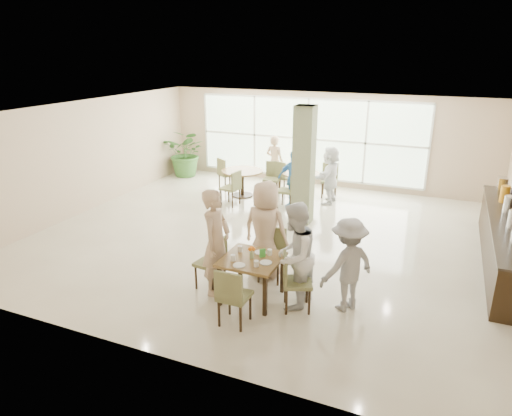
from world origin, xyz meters
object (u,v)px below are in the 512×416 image
at_px(main_table, 252,263).
at_px(round_table_right, 301,179).
at_px(teen_far, 265,229).
at_px(buffet_counter, 505,238).
at_px(teen_standing, 348,265).
at_px(round_table_left, 242,176).
at_px(adult_a, 293,180).
at_px(teen_right, 294,256).
at_px(potted_plant, 187,153).
at_px(teen_left, 216,242).
at_px(adult_standing, 275,161).
at_px(adult_b, 330,175).

height_order(main_table, round_table_right, same).
bearing_deg(teen_far, buffet_counter, -145.91).
bearing_deg(teen_standing, round_table_left, -102.21).
xyz_separation_m(round_table_right, adult_a, (0.07, -0.85, 0.21)).
bearing_deg(teen_standing, teen_far, -71.46).
bearing_deg(round_table_left, teen_right, -57.39).
xyz_separation_m(main_table, potted_plant, (-5.08, 6.35, 0.12)).
relative_size(main_table, buffet_counter, 0.20).
bearing_deg(teen_left, teen_standing, -82.47).
xyz_separation_m(teen_left, teen_far, (0.53, 0.89, -0.02)).
height_order(main_table, teen_standing, teen_standing).
bearing_deg(main_table, round_table_left, 116.20).
relative_size(teen_far, adult_a, 1.17).
height_order(teen_left, teen_far, teen_left).
xyz_separation_m(buffet_counter, adult_standing, (-5.98, 3.22, 0.23)).
distance_m(teen_standing, adult_standing, 6.95).
height_order(main_table, round_table_left, same).
bearing_deg(teen_left, buffet_counter, -57.23).
xyz_separation_m(round_table_left, teen_right, (3.22, -5.03, 0.30)).
bearing_deg(teen_right, round_table_left, -143.24).
xyz_separation_m(buffet_counter, potted_plant, (-9.06, 3.25, 0.22)).
height_order(teen_standing, adult_standing, adult_standing).
xyz_separation_m(potted_plant, teen_left, (4.43, -6.35, 0.15)).
height_order(teen_left, teen_standing, teen_left).
bearing_deg(teen_standing, main_table, -40.21).
height_order(potted_plant, adult_a, potted_plant).
bearing_deg(adult_a, adult_b, 55.16).
relative_size(teen_standing, adult_a, 1.01).
bearing_deg(adult_standing, adult_b, 165.45).
xyz_separation_m(potted_plant, teen_standing, (6.60, -6.03, 0.00)).
distance_m(round_table_right, buffet_counter, 5.47).
height_order(main_table, potted_plant, potted_plant).
relative_size(potted_plant, teen_far, 0.85).
xyz_separation_m(buffet_counter, teen_right, (-3.28, -3.02, 0.33)).
height_order(teen_far, teen_right, teen_far).
distance_m(teen_left, teen_far, 1.04).
xyz_separation_m(teen_left, teen_right, (1.36, 0.08, -0.04)).
bearing_deg(adult_b, buffet_counter, 61.38).
bearing_deg(adult_a, round_table_right, 103.95).
relative_size(teen_standing, adult_b, 1.00).
xyz_separation_m(main_table, adult_b, (-0.08, 5.47, 0.12)).
bearing_deg(adult_standing, main_table, 116.76).
xyz_separation_m(main_table, teen_left, (-0.65, -0.00, 0.27)).
bearing_deg(round_table_right, teen_right, -73.39).
xyz_separation_m(teen_far, adult_a, (-0.73, 3.78, -0.13)).
bearing_deg(teen_far, adult_a, -73.33).
bearing_deg(teen_far, potted_plant, -41.97).
distance_m(teen_standing, adult_a, 4.95).
height_order(round_table_right, adult_b, adult_b).
height_order(teen_standing, adult_b, adult_b).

